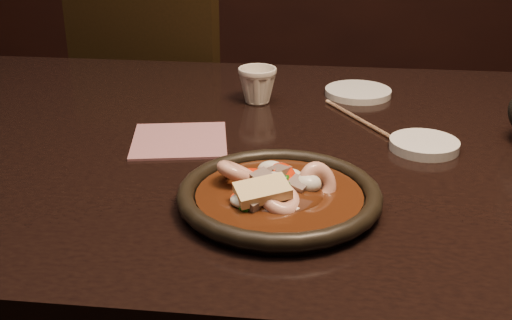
# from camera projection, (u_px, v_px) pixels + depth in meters

# --- Properties ---
(table) EXTENTS (1.60, 0.90, 0.75)m
(table) POSITION_uv_depth(u_px,v_px,m) (242.00, 182.00, 1.05)
(table) COLOR black
(table) RESTS_ON floor
(chair) EXTENTS (0.60, 0.60, 0.98)m
(chair) POSITION_uv_depth(u_px,v_px,m) (174.00, 114.00, 1.77)
(chair) COLOR black
(chair) RESTS_ON floor
(plate) EXTENTS (0.26, 0.26, 0.03)m
(plate) POSITION_uv_depth(u_px,v_px,m) (279.00, 196.00, 0.81)
(plate) COLOR black
(plate) RESTS_ON table
(stirfry) EXTENTS (0.17, 0.14, 0.06)m
(stirfry) POSITION_uv_depth(u_px,v_px,m) (279.00, 190.00, 0.81)
(stirfry) COLOR #341709
(stirfry) RESTS_ON plate
(soy_dish) EXTENTS (0.11, 0.11, 0.01)m
(soy_dish) POSITION_uv_depth(u_px,v_px,m) (424.00, 145.00, 0.98)
(soy_dish) COLOR silver
(soy_dish) RESTS_ON table
(saucer_right) EXTENTS (0.13, 0.13, 0.01)m
(saucer_right) POSITION_uv_depth(u_px,v_px,m) (358.00, 92.00, 1.22)
(saucer_right) COLOR silver
(saucer_right) RESTS_ON table
(tea_cup) EXTENTS (0.07, 0.07, 0.07)m
(tea_cup) POSITION_uv_depth(u_px,v_px,m) (257.00, 84.00, 1.17)
(tea_cup) COLOR beige
(tea_cup) RESTS_ON table
(chopsticks) EXTENTS (0.13, 0.21, 0.01)m
(chopsticks) POSITION_uv_depth(u_px,v_px,m) (363.00, 122.00, 1.08)
(chopsticks) COLOR tan
(chopsticks) RESTS_ON table
(napkin) EXTENTS (0.17, 0.17, 0.00)m
(napkin) POSITION_uv_depth(u_px,v_px,m) (179.00, 140.00, 1.01)
(napkin) COLOR #985D62
(napkin) RESTS_ON table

